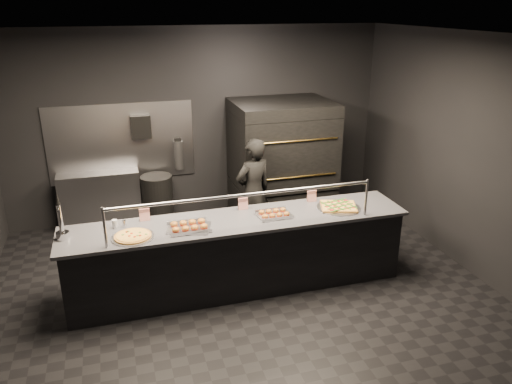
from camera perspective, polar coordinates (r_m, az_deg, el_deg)
The scene contains 15 objects.
room at distance 5.73m, azimuth -2.47°, elevation 2.31°, with size 6.04×6.00×3.00m.
service_counter at distance 6.10m, azimuth -1.99°, elevation -7.04°, with size 4.10×0.78×1.37m.
pizza_oven at distance 7.91m, azimuth 2.91°, elevation 3.57°, with size 1.50×1.23×1.91m.
prep_shelf at distance 8.07m, azimuth -17.32°, elevation -0.92°, with size 1.20×0.35×0.90m, color #99999E.
towel_dispenser at distance 7.82m, azimuth -13.04°, elevation 7.29°, with size 0.30×0.20×0.35m, color black.
fire_extinguisher at distance 8.01m, azimuth -8.84°, elevation 4.26°, with size 0.14×0.14×0.51m.
beer_tap at distance 5.75m, azimuth -21.36°, elevation -3.63°, with size 0.14×0.20×0.54m.
round_pizza at distance 5.60m, azimuth -13.90°, elevation -4.94°, with size 0.46×0.46×0.03m.
slider_tray_a at distance 5.69m, azimuth -7.67°, elevation -3.91°, with size 0.54×0.46×0.07m.
slider_tray_b at distance 5.98m, azimuth 2.08°, elevation -2.53°, with size 0.43×0.34×0.06m.
square_pizza at distance 6.28m, azimuth 9.41°, elevation -1.66°, with size 0.54×0.54×0.05m.
condiment_jar at distance 5.87m, azimuth -15.52°, elevation -3.53°, with size 0.15×0.06×0.10m.
tent_cards at distance 6.13m, azimuth -2.34°, elevation -1.42°, with size 2.23×0.04×0.15m.
trash_bin at distance 7.96m, azimuth -11.15°, elevation -0.98°, with size 0.49×0.49×0.81m, color black.
worker at distance 7.10m, azimuth -0.30°, elevation -0.00°, with size 0.57×0.38×1.57m, color black.
Camera 1 is at (-1.33, -5.22, 3.32)m, focal length 35.00 mm.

